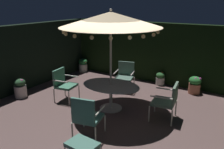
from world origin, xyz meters
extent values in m
cube|color=brown|center=(0.00, 0.00, -0.01)|extent=(7.54, 6.45, 0.02)
cube|color=black|center=(0.00, 3.08, 1.12)|extent=(7.54, 0.30, 2.23)
cube|color=black|center=(-3.62, 0.00, 1.12)|extent=(0.30, 6.45, 2.23)
cylinder|color=silver|center=(-0.13, 0.10, 0.01)|extent=(0.64, 0.64, 0.03)
cylinder|color=silver|center=(-0.13, 0.10, 0.35)|extent=(0.09, 0.09, 0.70)
ellipsoid|color=#A1A8AA|center=(-0.13, 0.10, 0.71)|extent=(1.70, 1.21, 0.03)
cylinder|color=beige|center=(-0.13, 0.10, 1.23)|extent=(0.06, 0.06, 2.46)
cone|color=beige|center=(-0.13, 0.10, 2.52)|extent=(2.68, 2.68, 0.39)
sphere|color=beige|center=(-0.13, 0.10, 2.75)|extent=(0.07, 0.07, 0.07)
sphere|color=#F9DB8C|center=(1.08, 0.06, 2.22)|extent=(0.09, 0.09, 0.09)
sphere|color=#F9DB8C|center=(0.99, 0.56, 2.22)|extent=(0.09, 0.09, 0.09)
sphere|color=#F9DB8C|center=(0.80, 0.88, 2.22)|extent=(0.09, 0.09, 0.09)
sphere|color=#F9DB8C|center=(0.43, 1.18, 2.22)|extent=(0.09, 0.09, 0.09)
sphere|color=#F9DB8C|center=(0.06, 1.30, 2.22)|extent=(0.09, 0.09, 0.09)
sphere|color=#F9DB8C|center=(-0.37, 1.29, 2.22)|extent=(0.09, 0.09, 0.09)
sphere|color=#F9DB8C|center=(-0.79, 1.12, 2.22)|extent=(0.09, 0.09, 0.09)
sphere|color=#F9DB8C|center=(-1.06, 0.88, 2.22)|extent=(0.09, 0.09, 0.09)
sphere|color=#F9DB8C|center=(-1.28, 0.49, 2.22)|extent=(0.09, 0.09, 0.09)
sphere|color=#F9DB8C|center=(-1.34, 0.06, 2.22)|extent=(0.09, 0.09, 0.09)
sphere|color=#F9DB8C|center=(-1.27, -0.31, 2.22)|extent=(0.09, 0.09, 0.09)
sphere|color=#F9DB8C|center=(-1.02, -0.72, 2.22)|extent=(0.09, 0.09, 0.09)
sphere|color=#F9DB8C|center=(-0.73, -0.95, 2.22)|extent=(0.09, 0.09, 0.09)
sphere|color=#F9DB8C|center=(-0.34, -1.09, 2.22)|extent=(0.09, 0.09, 0.09)
sphere|color=#F9DB8C|center=(0.13, -1.08, 2.22)|extent=(0.09, 0.09, 0.09)
sphere|color=#F9DB8C|center=(0.51, -0.92, 2.22)|extent=(0.09, 0.09, 0.09)
sphere|color=#F9DB8C|center=(0.82, -0.65, 2.22)|extent=(0.09, 0.09, 0.09)
sphere|color=#F9DB8C|center=(1.00, -0.34, 2.22)|extent=(0.09, 0.09, 0.09)
cylinder|color=silver|center=(-0.15, 1.33, 0.21)|extent=(0.04, 0.04, 0.42)
cylinder|color=silver|center=(-0.71, 1.19, 0.21)|extent=(0.04, 0.04, 0.42)
cylinder|color=silver|center=(-0.30, 1.91, 0.21)|extent=(0.04, 0.04, 0.42)
cylinder|color=silver|center=(-0.86, 1.76, 0.21)|extent=(0.04, 0.04, 0.42)
cube|color=#4D6D5F|center=(-0.50, 1.55, 0.45)|extent=(0.70, 0.70, 0.07)
cube|color=#4D6D5F|center=(-0.58, 1.82, 0.73)|extent=(0.55, 0.20, 0.48)
cylinder|color=silver|center=(-0.22, 1.62, 0.65)|extent=(0.18, 0.56, 0.04)
cylinder|color=silver|center=(-0.79, 1.48, 0.65)|extent=(0.18, 0.56, 0.04)
cylinder|color=silver|center=(-1.39, 0.20, 0.22)|extent=(0.04, 0.04, 0.44)
cylinder|color=silver|center=(-1.30, -0.37, 0.22)|extent=(0.04, 0.04, 0.44)
cylinder|color=silver|center=(-1.91, 0.12, 0.22)|extent=(0.04, 0.04, 0.44)
cylinder|color=silver|center=(-1.83, -0.45, 0.22)|extent=(0.04, 0.04, 0.44)
cube|color=#437D63|center=(-1.61, -0.12, 0.48)|extent=(0.60, 0.64, 0.07)
cube|color=#437D63|center=(-1.86, -0.16, 0.75)|extent=(0.14, 0.56, 0.48)
cylinder|color=silver|center=(-1.65, 0.16, 0.72)|extent=(0.51, 0.11, 0.04)
cylinder|color=silver|center=(-1.56, -0.41, 0.72)|extent=(0.51, 0.11, 0.04)
cylinder|color=silver|center=(-0.14, -1.14, 0.21)|extent=(0.04, 0.04, 0.41)
cylinder|color=silver|center=(0.41, -1.01, 0.21)|extent=(0.04, 0.04, 0.41)
cylinder|color=silver|center=(-0.01, -1.70, 0.21)|extent=(0.04, 0.04, 0.41)
cylinder|color=silver|center=(0.53, -1.57, 0.21)|extent=(0.04, 0.04, 0.41)
cube|color=#497B6D|center=(0.20, -1.35, 0.45)|extent=(0.66, 0.67, 0.07)
cube|color=#497B6D|center=(0.26, -1.62, 0.75)|extent=(0.54, 0.18, 0.53)
cylinder|color=silver|center=(-0.08, -1.42, 0.68)|extent=(0.16, 0.54, 0.04)
cylinder|color=silver|center=(0.47, -1.29, 0.68)|extent=(0.16, 0.54, 0.04)
cylinder|color=silver|center=(1.11, -0.04, 0.22)|extent=(0.04, 0.04, 0.44)
cylinder|color=silver|center=(1.02, 0.58, 0.22)|extent=(0.04, 0.04, 0.44)
cylinder|color=silver|center=(1.67, 0.04, 0.22)|extent=(0.04, 0.04, 0.44)
cylinder|color=silver|center=(1.59, 0.66, 0.22)|extent=(0.04, 0.04, 0.44)
cube|color=#54705C|center=(1.35, 0.31, 0.47)|extent=(0.64, 0.68, 0.07)
cube|color=#54705C|center=(1.62, 0.35, 0.75)|extent=(0.14, 0.60, 0.48)
cylinder|color=silver|center=(1.39, 0.00, 0.72)|extent=(0.55, 0.11, 0.04)
cylinder|color=silver|center=(1.30, 0.62, 0.72)|extent=(0.55, 0.11, 0.04)
cylinder|color=silver|center=(0.34, -1.89, 0.14)|extent=(0.03, 0.03, 0.28)
cube|color=#4C7C6D|center=(0.61, -2.10, 0.32)|extent=(0.62, 0.47, 0.08)
cylinder|color=beige|center=(-3.05, -0.72, 0.20)|extent=(0.39, 0.39, 0.39)
ellipsoid|color=#284C2C|center=(-3.05, -0.72, 0.49)|extent=(0.36, 0.36, 0.25)
sphere|color=#AD3E81|center=(-2.97, -0.70, 0.57)|extent=(0.10, 0.10, 0.10)
sphere|color=#AB2982|center=(-3.08, -0.59, 0.50)|extent=(0.06, 0.06, 0.06)
sphere|color=#B84085|center=(-3.14, -0.71, 0.50)|extent=(0.07, 0.07, 0.07)
sphere|color=#B14485|center=(-3.04, -0.80, 0.51)|extent=(0.07, 0.07, 0.07)
cylinder|color=beige|center=(0.35, 2.77, 0.14)|extent=(0.32, 0.32, 0.28)
ellipsoid|color=#2C612E|center=(0.35, 2.77, 0.37)|extent=(0.32, 0.32, 0.22)
sphere|color=orange|center=(0.43, 2.78, 0.38)|extent=(0.09, 0.09, 0.09)
sphere|color=orange|center=(0.37, 2.85, 0.44)|extent=(0.10, 0.10, 0.10)
sphere|color=orange|center=(0.31, 2.88, 0.38)|extent=(0.11, 0.11, 0.11)
sphere|color=#DA7C44|center=(0.22, 2.78, 0.37)|extent=(0.06, 0.06, 0.06)
sphere|color=orange|center=(0.31, 2.69, 0.39)|extent=(0.10, 0.10, 0.10)
sphere|color=#E97245|center=(0.38, 2.70, 0.42)|extent=(0.08, 0.08, 0.08)
cylinder|color=beige|center=(-3.17, 2.63, 0.17)|extent=(0.37, 0.37, 0.33)
ellipsoid|color=#257334|center=(-3.17, 2.63, 0.44)|extent=(0.38, 0.38, 0.27)
sphere|color=orange|center=(-3.02, 2.59, 0.44)|extent=(0.09, 0.09, 0.09)
sphere|color=orange|center=(-3.17, 2.74, 0.47)|extent=(0.07, 0.07, 0.07)
sphere|color=orange|center=(-3.32, 2.64, 0.48)|extent=(0.10, 0.10, 0.10)
sphere|color=#DA8D47|center=(-3.19, 2.51, 0.47)|extent=(0.09, 0.09, 0.09)
cylinder|color=#AF694E|center=(1.62, 2.58, 0.17)|extent=(0.38, 0.38, 0.34)
ellipsoid|color=#286F30|center=(1.62, 2.58, 0.45)|extent=(0.40, 0.40, 0.28)
sphere|color=#A73887|center=(1.77, 2.57, 0.54)|extent=(0.09, 0.09, 0.09)
sphere|color=#B83E7C|center=(1.67, 2.70, 0.51)|extent=(0.11, 0.11, 0.11)
sphere|color=#A73670|center=(1.56, 2.66, 0.49)|extent=(0.10, 0.10, 0.10)
sphere|color=#BB377B|center=(1.50, 2.56, 0.48)|extent=(0.07, 0.07, 0.07)
sphere|color=#B44280|center=(1.55, 2.51, 0.46)|extent=(0.09, 0.09, 0.09)
sphere|color=#B03B8C|center=(1.65, 2.48, 0.54)|extent=(0.08, 0.08, 0.08)
camera|label=1|loc=(3.14, -5.09, 2.96)|focal=37.33mm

